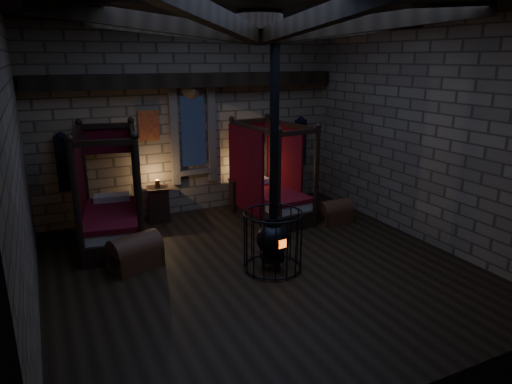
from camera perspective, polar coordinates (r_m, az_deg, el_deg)
name	(u,v)px	position (r m, az deg, el deg)	size (l,w,h in m)	color
room	(257,43)	(7.37, 0.10, 18.16)	(7.02, 7.02, 4.29)	black
bed_left	(112,216)	(9.37, -17.53, -2.83)	(1.46, 2.29, 2.24)	black
bed_right	(270,194)	(10.42, 1.75, -0.27)	(1.27, 2.14, 2.14)	black
trunk_left	(135,253)	(8.22, -14.86, -7.38)	(0.98, 0.78, 0.63)	#562E1B
trunk_right	(335,212)	(10.25, 9.79, -2.52)	(0.73, 0.47, 0.53)	#562E1B
nightstand_left	(159,204)	(10.38, -12.07, -1.44)	(0.56, 0.54, 0.95)	black
nightstand_right	(240,194)	(10.91, -2.07, -0.28)	(0.54, 0.52, 0.82)	black
stove	(273,235)	(7.79, 2.14, -5.42)	(1.01, 1.01, 4.05)	black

